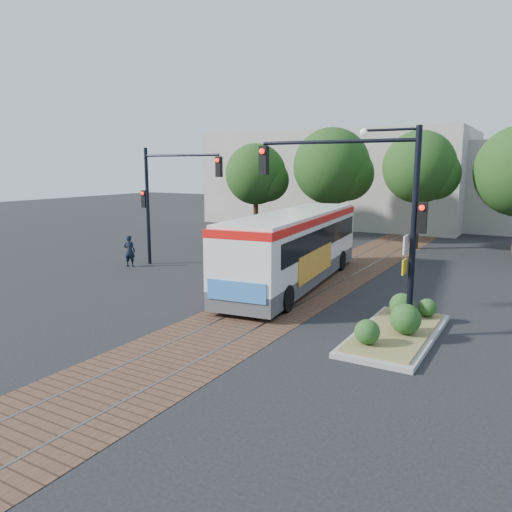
# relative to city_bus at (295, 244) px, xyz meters

# --- Properties ---
(ground) EXTENTS (120.00, 120.00, 0.00)m
(ground) POSITION_rel_city_bus_xyz_m (0.89, -3.75, -1.74)
(ground) COLOR black
(ground) RESTS_ON ground
(trackbed) EXTENTS (3.60, 40.00, 0.02)m
(trackbed) POSITION_rel_city_bus_xyz_m (0.89, 0.25, -1.74)
(trackbed) COLOR brown
(trackbed) RESTS_ON ground
(tree_row) EXTENTS (26.40, 5.60, 7.67)m
(tree_row) POSITION_rel_city_bus_xyz_m (2.10, 12.67, 3.11)
(tree_row) COLOR #382314
(tree_row) RESTS_ON ground
(warehouses) EXTENTS (40.00, 13.00, 8.00)m
(warehouses) POSITION_rel_city_bus_xyz_m (0.36, 25.00, 2.07)
(warehouses) COLOR #ADA899
(warehouses) RESTS_ON ground
(city_bus) EXTENTS (3.84, 11.90, 3.13)m
(city_bus) POSITION_rel_city_bus_xyz_m (0.00, 0.00, 0.00)
(city_bus) COLOR #47474A
(city_bus) RESTS_ON ground
(traffic_island) EXTENTS (2.20, 5.20, 1.13)m
(traffic_island) POSITION_rel_city_bus_xyz_m (5.71, -4.65, -1.41)
(traffic_island) COLOR gray
(traffic_island) RESTS_ON ground
(signal_pole_main) EXTENTS (5.49, 0.46, 6.00)m
(signal_pole_main) POSITION_rel_city_bus_xyz_m (4.75, -4.56, 2.41)
(signal_pole_main) COLOR black
(signal_pole_main) RESTS_ON ground
(signal_pole_left) EXTENTS (4.99, 0.34, 6.00)m
(signal_pole_left) POSITION_rel_city_bus_xyz_m (-7.48, 0.25, 2.12)
(signal_pole_left) COLOR black
(signal_pole_left) RESTS_ON ground
(officer) EXTENTS (0.69, 0.57, 1.61)m
(officer) POSITION_rel_city_bus_xyz_m (-8.99, -0.82, -0.94)
(officer) COLOR black
(officer) RESTS_ON ground
(parked_car) EXTENTS (4.80, 2.91, 1.30)m
(parked_car) POSITION_rel_city_bus_xyz_m (-7.25, 9.26, -1.09)
(parked_car) COLOR black
(parked_car) RESTS_ON ground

